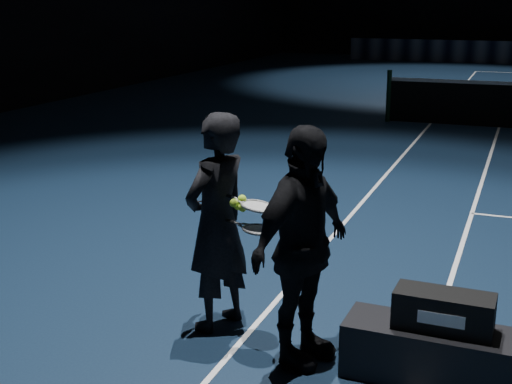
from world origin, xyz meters
TOP-DOWN VIEW (x-y plane):
  - net_post_left at (-6.40, 0.00)m, footprint 0.10×0.10m
  - player_bench at (-3.98, -10.62)m, footprint 1.34×0.48m
  - racket_bag at (-3.98, -10.62)m, footprint 0.67×0.30m
  - bag_signature at (-3.98, -10.76)m, footprint 0.31×0.01m
  - player_a at (-5.78, -10.36)m, footprint 0.60×0.74m
  - player_b at (-4.98, -10.66)m, footprint 0.74×1.11m
  - racket_lower at (-5.36, -10.52)m, footprint 0.71×0.45m
  - racket_upper at (-5.39, -10.47)m, footprint 0.71×0.41m
  - tennis_balls at (-5.54, -10.45)m, footprint 0.12×0.10m

SIDE VIEW (x-z plane):
  - player_bench at x=-3.98m, z-range 0.00..0.40m
  - racket_bag at x=-3.98m, z-range 0.40..0.66m
  - bag_signature at x=-3.98m, z-range 0.49..0.57m
  - net_post_left at x=-6.40m, z-range 0.00..1.10m
  - player_a at x=-5.78m, z-range 0.00..1.75m
  - player_b at x=-4.98m, z-range 0.00..1.75m
  - racket_lower at x=-5.36m, z-range 0.90..0.93m
  - tennis_balls at x=-5.54m, z-range 1.01..1.13m
  - racket_upper at x=-5.39m, z-range 1.03..1.13m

